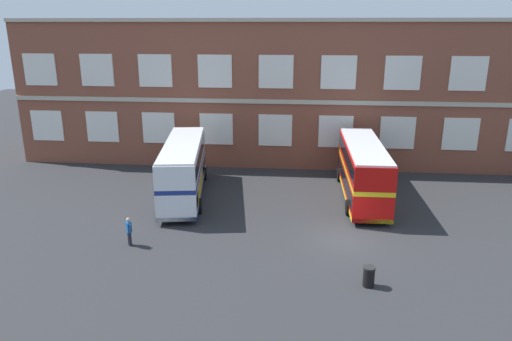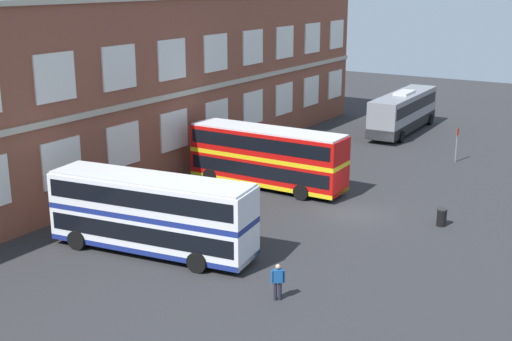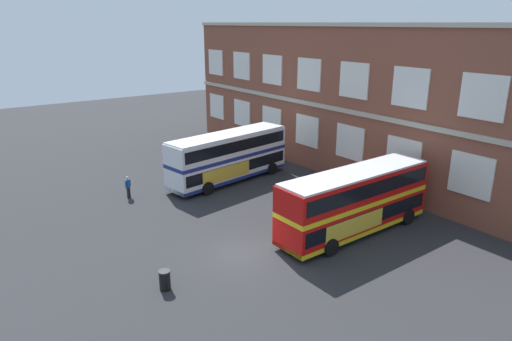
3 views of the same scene
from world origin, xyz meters
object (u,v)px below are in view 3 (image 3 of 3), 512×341
at_px(double_decker_near, 229,156).
at_px(station_litter_bin, 165,280).
at_px(double_decker_middle, 355,201).
at_px(waiting_passenger, 128,186).

relative_size(double_decker_near, station_litter_bin, 10.93).
relative_size(double_decker_near, double_decker_middle, 1.02).
distance_m(waiting_passenger, station_litter_bin, 13.49).
bearing_deg(double_decker_near, station_litter_bin, -43.86).
bearing_deg(double_decker_middle, waiting_passenger, -146.95).
relative_size(double_decker_middle, waiting_passenger, 6.49).
bearing_deg(double_decker_middle, station_litter_bin, -94.76).
height_order(double_decker_middle, waiting_passenger, double_decker_middle).
height_order(double_decker_middle, station_litter_bin, double_decker_middle).
xyz_separation_m(double_decker_near, waiting_passenger, (-1.20, -8.23, -1.22)).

